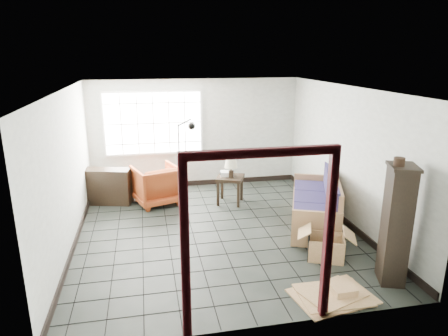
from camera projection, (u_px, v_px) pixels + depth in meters
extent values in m
plane|color=black|center=(217.00, 231.00, 7.39)|extent=(5.50, 5.50, 0.00)
cube|color=#A5AAA3|center=(196.00, 134.00, 9.62)|extent=(5.00, 0.02, 2.60)
cube|color=#A5AAA3|center=(261.00, 228.00, 4.44)|extent=(5.00, 0.02, 2.60)
cube|color=#A5AAA3|center=(67.00, 171.00, 6.56)|extent=(0.02, 5.50, 2.60)
cube|color=#A5AAA3|center=(347.00, 156.00, 7.51)|extent=(0.02, 5.50, 2.60)
cube|color=white|center=(216.00, 89.00, 6.67)|extent=(5.00, 5.50, 0.02)
cube|color=black|center=(197.00, 183.00, 9.95)|extent=(4.95, 0.03, 0.12)
cube|color=black|center=(76.00, 240.00, 6.90)|extent=(0.03, 5.45, 0.12)
cube|color=black|center=(341.00, 217.00, 7.85)|extent=(0.03, 5.45, 0.12)
cube|color=silver|center=(153.00, 123.00, 9.31)|extent=(2.32, 0.06, 1.52)
cube|color=white|center=(153.00, 123.00, 9.27)|extent=(2.20, 0.02, 1.40)
cube|color=#380C10|center=(185.00, 253.00, 4.40)|extent=(0.10, 0.08, 2.10)
cube|color=#380C10|center=(328.00, 239.00, 4.72)|extent=(0.10, 0.08, 2.10)
cube|color=#380C10|center=(262.00, 153.00, 4.25)|extent=(1.80, 0.08, 0.10)
cube|color=#9C6A46|center=(314.00, 214.00, 7.71)|extent=(1.54, 2.22, 0.37)
cube|color=#9C6A46|center=(316.00, 230.00, 6.66)|extent=(0.79, 0.37, 0.66)
cube|color=#9C6A46|center=(313.00, 189.00, 8.67)|extent=(0.79, 0.37, 0.66)
cube|color=#9C6A46|center=(335.00, 196.00, 7.54)|extent=(0.85, 1.94, 0.72)
cube|color=#1C1C46|center=(315.00, 214.00, 6.99)|extent=(0.93, 0.89, 0.16)
cube|color=#1C1C46|center=(333.00, 202.00, 6.87)|extent=(0.38, 0.67, 0.54)
cube|color=#1C1C46|center=(314.00, 201.00, 7.64)|extent=(0.93, 0.89, 0.16)
cube|color=#1C1C46|center=(331.00, 189.00, 7.52)|extent=(0.38, 0.67, 0.54)
cube|color=#1C1C46|center=(313.00, 189.00, 8.28)|extent=(0.93, 0.89, 0.16)
cube|color=#1C1C46|center=(328.00, 179.00, 8.16)|extent=(0.38, 0.67, 0.54)
imported|color=#8D3714|center=(156.00, 183.00, 8.65)|extent=(1.13, 1.09, 0.93)
cube|color=black|center=(230.00, 178.00, 8.63)|extent=(0.72, 0.72, 0.07)
cube|color=black|center=(218.00, 193.00, 8.55)|extent=(0.07, 0.07, 0.55)
cube|color=black|center=(238.00, 195.00, 8.46)|extent=(0.07, 0.07, 0.55)
cube|color=black|center=(222.00, 187.00, 8.96)|extent=(0.07, 0.07, 0.55)
cube|color=black|center=(242.00, 188.00, 8.88)|extent=(0.07, 0.07, 0.55)
cylinder|color=black|center=(231.00, 174.00, 8.53)|extent=(0.13, 0.13, 0.15)
cylinder|color=black|center=(231.00, 168.00, 8.50)|extent=(0.03, 0.03, 0.11)
cone|color=beige|center=(231.00, 163.00, 8.46)|extent=(0.33, 0.33, 0.22)
cube|color=silver|center=(227.00, 174.00, 8.65)|extent=(0.31, 0.27, 0.10)
cylinder|color=black|center=(221.00, 174.00, 8.64)|extent=(0.03, 0.06, 0.06)
cylinder|color=black|center=(181.00, 201.00, 8.82)|extent=(0.31, 0.31, 0.03)
cylinder|color=black|center=(179.00, 164.00, 8.58)|extent=(0.03, 0.03, 1.72)
cylinder|color=black|center=(185.00, 122.00, 8.31)|extent=(0.29, 0.05, 0.15)
sphere|color=black|center=(192.00, 126.00, 8.32)|extent=(0.16, 0.16, 0.15)
cube|color=black|center=(108.00, 186.00, 8.67)|extent=(1.06, 0.63, 0.77)
cube|color=black|center=(108.00, 186.00, 8.66)|extent=(0.98, 0.56, 0.03)
cube|color=black|center=(396.00, 226.00, 5.55)|extent=(0.45, 0.51, 1.71)
cube|color=black|center=(404.00, 167.00, 5.32)|extent=(0.50, 0.57, 0.04)
cylinder|color=black|center=(399.00, 162.00, 5.28)|extent=(0.18, 0.18, 0.11)
cube|color=olive|center=(325.00, 257.00, 6.43)|extent=(0.67, 0.61, 0.02)
cube|color=black|center=(309.00, 246.00, 6.44)|extent=(0.19, 0.40, 0.37)
cube|color=olive|center=(343.00, 249.00, 6.33)|extent=(0.19, 0.40, 0.37)
cube|color=olive|center=(326.00, 254.00, 6.18)|extent=(0.50, 0.23, 0.37)
cube|color=olive|center=(325.00, 241.00, 6.58)|extent=(0.50, 0.23, 0.37)
cube|color=olive|center=(305.00, 231.00, 6.38)|extent=(0.36, 0.48, 0.15)
cube|color=olive|center=(349.00, 235.00, 6.24)|extent=(0.36, 0.48, 0.15)
cube|color=olive|center=(333.00, 296.00, 5.39)|extent=(1.16, 0.92, 0.02)
cube|color=olive|center=(333.00, 295.00, 5.38)|extent=(0.93, 0.69, 0.02)
cube|color=olive|center=(333.00, 294.00, 5.37)|extent=(0.93, 0.80, 0.02)
cube|color=olive|center=(343.00, 290.00, 5.36)|extent=(0.31, 0.25, 0.09)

